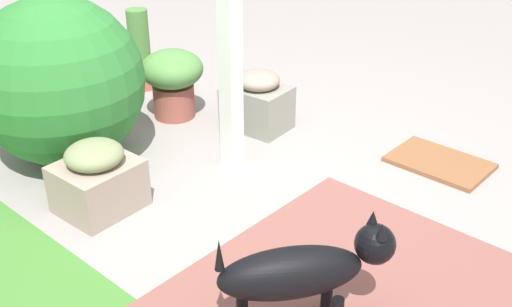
{
  "coord_description": "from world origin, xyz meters",
  "views": [
    {
      "loc": [
        -2.04,
        2.25,
        1.92
      ],
      "look_at": [
        -0.0,
        -0.02,
        0.29
      ],
      "focal_mm": 43.26,
      "sensor_mm": 36.0,
      "label": 1
    }
  ],
  "objects_px": {
    "round_shrub": "(59,81)",
    "stone_planter_mid": "(97,179)",
    "dog": "(303,270)",
    "terracotta_pot_broad": "(172,78)",
    "stone_planter_nearest": "(258,102)",
    "terracotta_pot_tall": "(141,59)",
    "doormat": "(439,163)"
  },
  "relations": [
    {
      "from": "round_shrub",
      "to": "stone_planter_mid",
      "type": "bearing_deg",
      "value": 160.49
    },
    {
      "from": "round_shrub",
      "to": "dog",
      "type": "relative_size",
      "value": 1.53
    },
    {
      "from": "stone_planter_mid",
      "to": "terracotta_pot_broad",
      "type": "xyz_separation_m",
      "value": [
        0.63,
        -1.11,
        0.11
      ]
    },
    {
      "from": "stone_planter_nearest",
      "to": "stone_planter_mid",
      "type": "bearing_deg",
      "value": 91.48
    },
    {
      "from": "dog",
      "to": "stone_planter_mid",
      "type": "bearing_deg",
      "value": 0.99
    },
    {
      "from": "terracotta_pot_tall",
      "to": "terracotta_pot_broad",
      "type": "xyz_separation_m",
      "value": [
        -0.66,
        0.23,
        0.07
      ]
    },
    {
      "from": "round_shrub",
      "to": "terracotta_pot_tall",
      "type": "relative_size",
      "value": 1.65
    },
    {
      "from": "stone_planter_mid",
      "to": "terracotta_pot_tall",
      "type": "height_order",
      "value": "terracotta_pot_tall"
    },
    {
      "from": "doormat",
      "to": "terracotta_pot_tall",
      "type": "bearing_deg",
      "value": 9.19
    },
    {
      "from": "stone_planter_nearest",
      "to": "dog",
      "type": "xyz_separation_m",
      "value": [
        -1.45,
        1.35,
        0.1
      ]
    },
    {
      "from": "stone_planter_mid",
      "to": "terracotta_pot_tall",
      "type": "bearing_deg",
      "value": -46.07
    },
    {
      "from": "dog",
      "to": "terracotta_pot_broad",
      "type": "bearing_deg",
      "value": -27.94
    },
    {
      "from": "terracotta_pot_tall",
      "to": "terracotta_pot_broad",
      "type": "relative_size",
      "value": 1.26
    },
    {
      "from": "round_shrub",
      "to": "terracotta_pot_broad",
      "type": "bearing_deg",
      "value": -91.4
    },
    {
      "from": "stone_planter_mid",
      "to": "doormat",
      "type": "distance_m",
      "value": 2.12
    },
    {
      "from": "stone_planter_nearest",
      "to": "round_shrub",
      "type": "bearing_deg",
      "value": 61.65
    },
    {
      "from": "round_shrub",
      "to": "doormat",
      "type": "height_order",
      "value": "round_shrub"
    },
    {
      "from": "stone_planter_mid",
      "to": "stone_planter_nearest",
      "type": "bearing_deg",
      "value": -88.52
    },
    {
      "from": "stone_planter_nearest",
      "to": "terracotta_pot_tall",
      "type": "distance_m",
      "value": 1.26
    },
    {
      "from": "stone_planter_nearest",
      "to": "doormat",
      "type": "bearing_deg",
      "value": -163.49
    },
    {
      "from": "terracotta_pot_tall",
      "to": "terracotta_pot_broad",
      "type": "height_order",
      "value": "terracotta_pot_tall"
    },
    {
      "from": "doormat",
      "to": "dog",
      "type": "bearing_deg",
      "value": 97.6
    },
    {
      "from": "dog",
      "to": "round_shrub",
      "type": "bearing_deg",
      "value": -5.71
    },
    {
      "from": "terracotta_pot_tall",
      "to": "doormat",
      "type": "bearing_deg",
      "value": -170.81
    },
    {
      "from": "round_shrub",
      "to": "terracotta_pot_tall",
      "type": "bearing_deg",
      "value": -60.12
    },
    {
      "from": "terracotta_pot_broad",
      "to": "stone_planter_nearest",
      "type": "bearing_deg",
      "value": -155.95
    },
    {
      "from": "stone_planter_mid",
      "to": "round_shrub",
      "type": "xyz_separation_m",
      "value": [
        0.65,
        -0.23,
        0.33
      ]
    },
    {
      "from": "round_shrub",
      "to": "doormat",
      "type": "relative_size",
      "value": 1.75
    },
    {
      "from": "doormat",
      "to": "terracotta_pot_broad",
      "type": "bearing_deg",
      "value": 19.06
    },
    {
      "from": "dog",
      "to": "doormat",
      "type": "height_order",
      "value": "dog"
    },
    {
      "from": "stone_planter_mid",
      "to": "dog",
      "type": "xyz_separation_m",
      "value": [
        -1.42,
        -0.02,
        0.11
      ]
    },
    {
      "from": "terracotta_pot_broad",
      "to": "doormat",
      "type": "distance_m",
      "value": 1.95
    }
  ]
}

